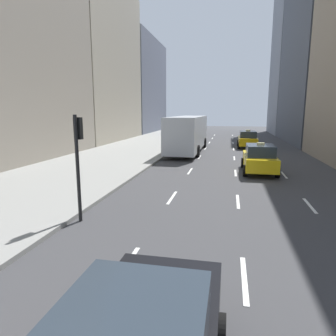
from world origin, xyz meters
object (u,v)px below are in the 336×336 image
object	(u,v)px
taxi_lead	(248,139)
traffic_light_pole	(78,151)
city_bus	(188,132)
taxi_second	(259,158)

from	to	relation	value
taxi_lead	traffic_light_pole	distance (m)	23.89
city_bus	traffic_light_pole	distance (m)	18.57
taxi_lead	traffic_light_pole	xyz separation A→B (m)	(-6.75, -22.86, 1.53)
traffic_light_pole	city_bus	bearing A→B (deg)	86.49
taxi_second	traffic_light_pole	size ratio (longest dim) A/B	1.22
city_bus	traffic_light_pole	world-z (taller)	traffic_light_pole
taxi_lead	taxi_second	xyz separation A→B (m)	(0.00, -13.12, 0.00)
taxi_second	traffic_light_pole	distance (m)	11.95
city_bus	taxi_lead	bearing A→B (deg)	37.68
taxi_lead	city_bus	xyz separation A→B (m)	(-5.61, -4.33, 0.91)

